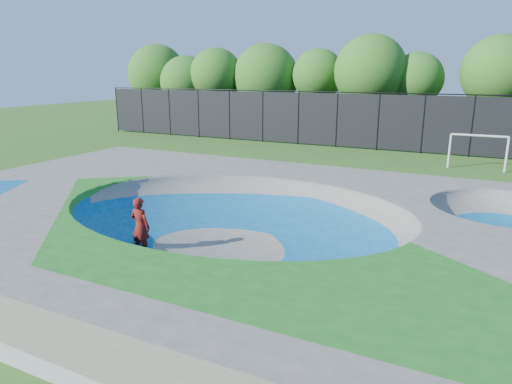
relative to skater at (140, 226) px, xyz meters
The scene contains 7 objects.
ground 2.98m from the skater, 32.47° to the left, with size 120.00×120.00×0.00m, color #2A5417.
skate_deck 2.85m from the skater, 32.47° to the left, with size 22.00×14.00×1.50m, color gray.
skater is the anchor object (origin of this frame).
skateboard 0.88m from the skater, ahead, with size 0.78×0.22×0.05m, color black.
soccer_goal 20.31m from the skater, 63.99° to the left, with size 3.06×0.12×2.02m.
fence 22.68m from the skater, 83.92° to the left, with size 48.09×0.09×4.04m.
treeline 28.01m from the skater, 93.88° to the left, with size 51.60×7.30×8.29m.
Camera 1 is at (6.53, -11.71, 5.45)m, focal length 32.00 mm.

